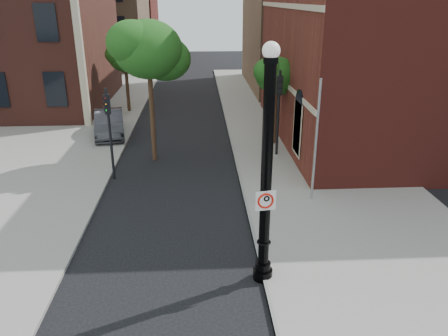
{
  "coord_description": "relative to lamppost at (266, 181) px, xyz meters",
  "views": [
    {
      "loc": [
        0.22,
        -11.04,
        7.89
      ],
      "look_at": [
        0.99,
        2.0,
        2.78
      ],
      "focal_mm": 35.0,
      "sensor_mm": 36.0,
      "label": 1
    }
  ],
  "objects": [
    {
      "name": "street_tree_a",
      "position": [
        -4.12,
        10.66,
        2.34
      ],
      "size": [
        3.88,
        3.51,
        6.99
      ],
      "color": "#392316",
      "rests_on": "ground"
    },
    {
      "name": "parked_car",
      "position": [
        -7.26,
        15.01,
        -2.41
      ],
      "size": [
        2.48,
        4.97,
        1.56
      ],
      "primitive_type": "imported",
      "rotation": [
        0.0,
        0.0,
        0.18
      ],
      "color": "#333238",
      "rests_on": "ground"
    },
    {
      "name": "utility_pole",
      "position": [
        2.77,
        5.18,
        -0.64
      ],
      "size": [
        0.1,
        0.1,
        5.09
      ],
      "primitive_type": "cylinder",
      "color": "#999999",
      "rests_on": "ground"
    },
    {
      "name": "bg_building_tan_b",
      "position": [
        13.97,
        30.08,
        3.81
      ],
      "size": [
        22.0,
        14.0,
        14.0
      ],
      "primitive_type": "cube",
      "color": "#8A674B",
      "rests_on": "ground"
    },
    {
      "name": "street_tree_b",
      "position": [
        -6.92,
        20.98,
        0.69
      ],
      "size": [
        2.73,
        2.47,
        4.93
      ],
      "color": "#392316",
      "rests_on": "ground"
    },
    {
      "name": "street_tree_c",
      "position": [
        2.48,
        12.73,
        0.72
      ],
      "size": [
        2.75,
        2.49,
        4.96
      ],
      "color": "#392316",
      "rests_on": "ground"
    },
    {
      "name": "traffic_signal_left",
      "position": [
        -5.83,
        8.14,
        -0.33
      ],
      "size": [
        0.32,
        0.37,
        4.25
      ],
      "rotation": [
        0.0,
        0.0,
        0.27
      ],
      "color": "black",
      "rests_on": "ground"
    },
    {
      "name": "sidewalk_right",
      "position": [
        3.97,
        10.08,
        -3.13
      ],
      "size": [
        8.0,
        60.0,
        0.12
      ],
      "primitive_type": "cube",
      "color": "gray",
      "rests_on": "ground"
    },
    {
      "name": "curb_edge",
      "position": [
        0.02,
        10.08,
        -3.12
      ],
      "size": [
        0.1,
        60.0,
        0.14
      ],
      "primitive_type": "cube",
      "color": "gray",
      "rests_on": "ground"
    },
    {
      "name": "traffic_signal_right",
      "position": [
        2.26,
        10.73,
        -0.12
      ],
      "size": [
        0.29,
        0.37,
        4.55
      ],
      "rotation": [
        0.0,
        0.0,
        0.01
      ],
      "color": "black",
      "rests_on": "ground"
    },
    {
      "name": "ground",
      "position": [
        -2.03,
        0.08,
        -3.19
      ],
      "size": [
        120.0,
        120.0,
        0.0
      ],
      "primitive_type": "plane",
      "color": "black",
      "rests_on": "ground"
    },
    {
      "name": "bg_building_red",
      "position": [
        -14.03,
        58.08,
        1.81
      ],
      "size": [
        12.0,
        12.0,
        10.0
      ],
      "primitive_type": "cube",
      "color": "#5F1E16",
      "rests_on": "ground"
    },
    {
      "name": "lamppost",
      "position": [
        0.0,
        0.0,
        0.0
      ],
      "size": [
        0.58,
        0.58,
        6.91
      ],
      "color": "black",
      "rests_on": "ground"
    },
    {
      "name": "sidewalk_left",
      "position": [
        -11.03,
        18.08,
        -3.13
      ],
      "size": [
        10.0,
        50.0,
        0.12
      ],
      "primitive_type": "cube",
      "color": "gray",
      "rests_on": "ground"
    },
    {
      "name": "bg_building_tan_a",
      "position": [
        -14.03,
        44.08,
        2.81
      ],
      "size": [
        12.0,
        12.0,
        12.0
      ],
      "primitive_type": "cube",
      "color": "#8A674B",
      "rests_on": "ground"
    },
    {
      "name": "no_parking_sign",
      "position": [
        -0.02,
        -0.17,
        -0.51
      ],
      "size": [
        0.58,
        0.12,
        0.59
      ],
      "rotation": [
        0.0,
        0.0,
        0.13
      ],
      "color": "white",
      "rests_on": "ground"
    }
  ]
}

